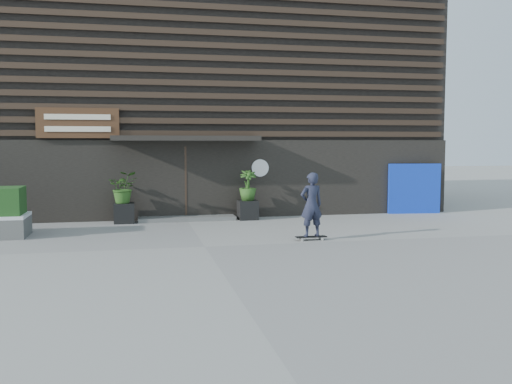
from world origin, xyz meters
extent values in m
plane|color=gray|center=(0.00, 0.00, 0.00)|extent=(80.00, 80.00, 0.00)
cube|color=#535250|center=(0.00, 4.60, 0.06)|extent=(3.00, 0.80, 0.12)
cube|color=black|center=(-1.90, 4.40, 0.30)|extent=(0.60, 0.60, 0.60)
imported|color=#2D591E|center=(-1.90, 4.40, 1.08)|extent=(0.86, 0.75, 0.96)
cube|color=black|center=(1.90, 4.40, 0.30)|extent=(0.60, 0.60, 0.60)
imported|color=#2D591E|center=(1.90, 4.40, 1.08)|extent=(0.54, 0.54, 0.96)
cube|color=#0D2DB2|center=(7.76, 4.70, 0.85)|extent=(1.82, 0.31, 1.70)
cube|color=black|center=(0.00, 10.00, 4.00)|extent=(18.00, 10.00, 8.00)
cube|color=black|center=(0.00, 4.94, 1.25)|extent=(18.00, 0.12, 2.50)
cube|color=#38281E|center=(0.00, 4.88, 2.70)|extent=(17.60, 0.08, 0.18)
cube|color=#38281E|center=(0.00, 4.88, 3.09)|extent=(17.60, 0.08, 0.18)
cube|color=#38281E|center=(0.00, 4.88, 3.48)|extent=(17.60, 0.08, 0.18)
cube|color=#38281E|center=(0.00, 4.88, 3.88)|extent=(17.60, 0.08, 0.18)
cube|color=#38281E|center=(0.00, 4.88, 4.27)|extent=(17.60, 0.08, 0.18)
cube|color=#38281E|center=(0.00, 4.88, 4.66)|extent=(17.60, 0.08, 0.18)
cube|color=#38281E|center=(0.00, 4.88, 5.05)|extent=(17.60, 0.08, 0.18)
cube|color=#38281E|center=(0.00, 4.88, 5.45)|extent=(17.60, 0.08, 0.18)
cube|color=#38281E|center=(0.00, 4.88, 5.84)|extent=(17.60, 0.08, 0.18)
cube|color=#38281E|center=(0.00, 4.88, 6.23)|extent=(17.60, 0.08, 0.18)
cube|color=#38281E|center=(0.00, 4.88, 6.62)|extent=(17.60, 0.08, 0.18)
cube|color=black|center=(0.00, 4.50, 2.55)|extent=(4.50, 1.00, 0.15)
cube|color=black|center=(0.00, 5.10, 1.15)|extent=(2.40, 0.30, 2.30)
cube|color=#38281E|center=(0.00, 4.92, 1.15)|extent=(0.06, 0.10, 2.30)
cube|color=#472B19|center=(-3.20, 4.80, 3.00)|extent=(2.40, 0.10, 0.90)
cube|color=beige|center=(-3.20, 4.73, 3.18)|extent=(1.90, 0.02, 0.16)
cube|color=beige|center=(-3.20, 4.73, 2.82)|extent=(1.90, 0.02, 0.16)
cylinder|color=white|center=(2.40, 4.86, 1.60)|extent=(0.56, 0.03, 0.56)
cube|color=black|center=(2.69, 0.33, 0.09)|extent=(0.78, 0.20, 0.02)
cylinder|color=#A7A7A2|center=(2.43, 0.23, 0.03)|extent=(0.06, 0.03, 0.06)
cylinder|color=#ACADA8|center=(2.43, 0.43, 0.03)|extent=(0.06, 0.03, 0.06)
cylinder|color=#AFAFAA|center=(2.95, 0.23, 0.03)|extent=(0.06, 0.03, 0.06)
cylinder|color=#A8A9A4|center=(2.95, 0.43, 0.03)|extent=(0.06, 0.03, 0.06)
imported|color=#1B1E31|center=(2.69, 0.33, 0.89)|extent=(0.62, 0.45, 1.59)
camera|label=1|loc=(-1.54, -12.88, 2.41)|focal=39.51mm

